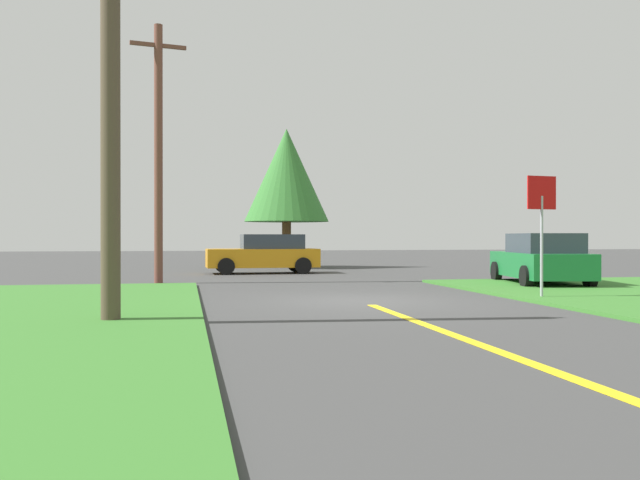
{
  "coord_description": "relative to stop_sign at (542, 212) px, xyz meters",
  "views": [
    {
      "loc": [
        -4.02,
        -15.33,
        1.5
      ],
      "look_at": [
        -0.22,
        3.7,
        1.42
      ],
      "focal_mm": 37.81,
      "sensor_mm": 36.0,
      "label": 1
    }
  ],
  "objects": [
    {
      "name": "oak_tree_left",
      "position": [
        -3.51,
        18.11,
        2.44
      ],
      "size": [
        4.18,
        4.18,
        6.87
      ],
      "color": "brown",
      "rests_on": "ground"
    },
    {
      "name": "ground_plane",
      "position": [
        -4.37,
        0.53,
        -2.11
      ],
      "size": [
        120.0,
        120.0,
        0.0
      ],
      "primitive_type": "plane",
      "color": "#3E3E3E"
    },
    {
      "name": "stop_sign",
      "position": [
        0.0,
        0.0,
        0.0
      ],
      "size": [
        0.8,
        0.14,
        2.97
      ],
      "rotation": [
        0.0,
        0.0,
        3.28
      ],
      "color": "#9EA0A8",
      "rests_on": "ground"
    },
    {
      "name": "car_on_crossroad",
      "position": [
        2.52,
        4.48,
        -1.31
      ],
      "size": [
        2.72,
        4.79,
        1.62
      ],
      "rotation": [
        0.0,
        0.0,
        1.39
      ],
      "color": "#196B33",
      "rests_on": "ground"
    },
    {
      "name": "car_approaching_junction",
      "position": [
        -5.17,
        13.06,
        -1.31
      ],
      "size": [
        4.62,
        2.02,
        1.62
      ],
      "rotation": [
        0.0,
        0.0,
        3.16
      ],
      "color": "orange",
      "rests_on": "ground"
    },
    {
      "name": "lane_stripe_center",
      "position": [
        -4.37,
        -7.47,
        -2.11
      ],
      "size": [
        0.2,
        14.0,
        0.01
      ],
      "primitive_type": "cube",
      "color": "yellow",
      "rests_on": "ground"
    },
    {
      "name": "utility_pole_mid",
      "position": [
        -9.26,
        7.69,
        2.23
      ],
      "size": [
        1.79,
        0.45,
        8.41
      ],
      "color": "brown",
      "rests_on": "ground"
    },
    {
      "name": "utility_pole_near",
      "position": [
        -9.67,
        -2.66,
        1.68
      ],
      "size": [
        1.8,
        0.34,
        7.39
      ],
      "color": "brown",
      "rests_on": "ground"
    }
  ]
}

